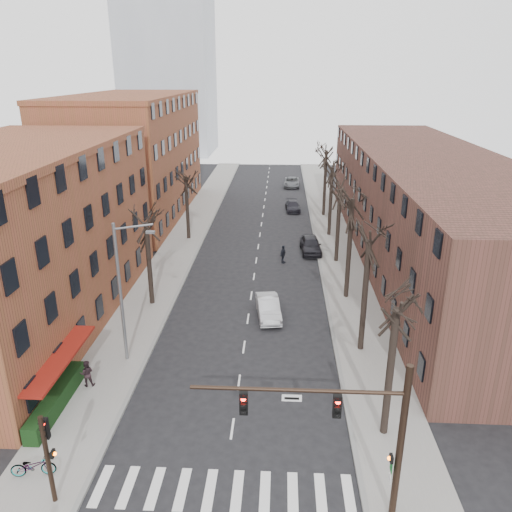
# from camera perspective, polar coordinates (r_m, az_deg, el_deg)

# --- Properties ---
(ground) EXTENTS (160.00, 160.00, 0.00)m
(ground) POSITION_cam_1_polar(r_m,az_deg,el_deg) (23.94, -3.74, -25.20)
(ground) COLOR black
(ground) RESTS_ON ground
(sidewalk_left) EXTENTS (4.00, 90.00, 0.15)m
(sidewalk_left) POSITION_cam_1_polar(r_m,az_deg,el_deg) (55.29, -7.91, 2.32)
(sidewalk_left) COLOR gray
(sidewalk_left) RESTS_ON ground
(sidewalk_right) EXTENTS (4.00, 90.00, 0.15)m
(sidewalk_right) POSITION_cam_1_polar(r_m,az_deg,el_deg) (54.63, 8.82, 2.05)
(sidewalk_right) COLOR gray
(sidewalk_right) RESTS_ON ground
(building_left_near) EXTENTS (12.00, 26.00, 12.00)m
(building_left_near) POSITION_cam_1_polar(r_m,az_deg,el_deg) (38.15, -25.84, 1.43)
(building_left_near) COLOR brown
(building_left_near) RESTS_ON ground
(building_left_far) EXTENTS (12.00, 28.00, 14.00)m
(building_left_far) POSITION_cam_1_polar(r_m,az_deg,el_deg) (64.09, -13.91, 10.80)
(building_left_far) COLOR brown
(building_left_far) RESTS_ON ground
(building_right) EXTENTS (12.00, 50.00, 10.00)m
(building_right) POSITION_cam_1_polar(r_m,az_deg,el_deg) (50.06, 18.86, 5.36)
(building_right) COLOR #512D25
(building_right) RESTS_ON ground
(office_tower) EXTENTS (18.00, 18.00, 60.00)m
(office_tower) POSITION_cam_1_polar(r_m,az_deg,el_deg) (114.93, -10.37, 26.61)
(office_tower) COLOR #B2B7BF
(office_tower) RESTS_ON ground
(awning_left) EXTENTS (1.20, 7.00, 0.15)m
(awning_left) POSITION_cam_1_polar(r_m,az_deg,el_deg) (30.64, -20.76, -15.00)
(awning_left) COLOR maroon
(awning_left) RESTS_ON ground
(hedge) EXTENTS (0.80, 6.00, 1.00)m
(hedge) POSITION_cam_1_polar(r_m,az_deg,el_deg) (29.59, -21.86, -15.02)
(hedge) COLOR black
(hedge) RESTS_ON sidewalk_left
(tree_right_a) EXTENTS (5.20, 5.20, 10.00)m
(tree_right_a) POSITION_cam_1_polar(r_m,az_deg,el_deg) (27.30, 14.33, -19.10)
(tree_right_a) COLOR black
(tree_right_a) RESTS_ON ground
(tree_right_b) EXTENTS (5.20, 5.20, 10.80)m
(tree_right_b) POSITION_cam_1_polar(r_m,az_deg,el_deg) (33.74, 11.82, -10.48)
(tree_right_b) COLOR black
(tree_right_b) RESTS_ON ground
(tree_right_c) EXTENTS (5.20, 5.20, 11.60)m
(tree_right_c) POSITION_cam_1_polar(r_m,az_deg,el_deg) (40.74, 10.22, -4.71)
(tree_right_c) COLOR black
(tree_right_c) RESTS_ON ground
(tree_right_d) EXTENTS (5.20, 5.20, 10.00)m
(tree_right_d) POSITION_cam_1_polar(r_m,az_deg,el_deg) (48.06, 9.12, -0.66)
(tree_right_d) COLOR black
(tree_right_d) RESTS_ON ground
(tree_right_e) EXTENTS (5.20, 5.20, 10.80)m
(tree_right_e) POSITION_cam_1_polar(r_m,az_deg,el_deg) (55.56, 8.31, 2.31)
(tree_right_e) COLOR black
(tree_right_e) RESTS_ON ground
(tree_right_f) EXTENTS (5.20, 5.20, 11.60)m
(tree_right_f) POSITION_cam_1_polar(r_m,az_deg,el_deg) (63.19, 7.70, 4.57)
(tree_right_f) COLOR black
(tree_right_f) RESTS_ON ground
(tree_left_a) EXTENTS (5.20, 5.20, 9.50)m
(tree_left_a) POSITION_cam_1_polar(r_m,az_deg,el_deg) (39.83, -11.75, -5.44)
(tree_left_a) COLOR black
(tree_left_a) RESTS_ON ground
(tree_left_b) EXTENTS (5.20, 5.20, 9.50)m
(tree_left_b) POSITION_cam_1_polar(r_m,az_deg,el_deg) (54.31, -7.68, 1.91)
(tree_left_b) COLOR black
(tree_left_b) RESTS_ON ground
(signal_mast_arm) EXTENTS (8.14, 0.30, 7.20)m
(signal_mast_arm) POSITION_cam_1_polar(r_m,az_deg,el_deg) (20.36, 11.92, -18.67)
(signal_mast_arm) COLOR black
(signal_mast_arm) RESTS_ON ground
(signal_pole_left) EXTENTS (0.47, 0.44, 4.40)m
(signal_pole_left) POSITION_cam_1_polar(r_m,az_deg,el_deg) (23.24, -22.73, -20.00)
(signal_pole_left) COLOR black
(signal_pole_left) RESTS_ON ground
(streetlight) EXTENTS (2.45, 0.22, 9.03)m
(streetlight) POSITION_cam_1_polar(r_m,az_deg,el_deg) (30.66, -15.00, -3.51)
(streetlight) COLOR slate
(streetlight) RESTS_ON ground
(silver_sedan) EXTENTS (2.14, 4.60, 1.46)m
(silver_sedan) POSITION_cam_1_polar(r_m,az_deg,el_deg) (36.86, 1.42, -5.92)
(silver_sedan) COLOR #B1B4B9
(silver_sedan) RESTS_ON ground
(parked_car_near) EXTENTS (2.18, 4.87, 1.63)m
(parked_car_near) POSITION_cam_1_polar(r_m,az_deg,el_deg) (49.97, 6.26, 1.30)
(parked_car_near) COLOR black
(parked_car_near) RESTS_ON ground
(parked_car_mid) EXTENTS (2.04, 4.40, 1.24)m
(parked_car_mid) POSITION_cam_1_polar(r_m,az_deg,el_deg) (64.97, 4.22, 5.71)
(parked_car_mid) COLOR black
(parked_car_mid) RESTS_ON ground
(parked_car_far) EXTENTS (2.52, 5.17, 1.42)m
(parked_car_far) POSITION_cam_1_polar(r_m,az_deg,el_deg) (78.92, 4.11, 8.41)
(parked_car_far) COLOR #5A5D62
(parked_car_far) RESTS_ON ground
(pedestrian_b) EXTENTS (0.89, 0.77, 1.59)m
(pedestrian_b) POSITION_cam_1_polar(r_m,az_deg,el_deg) (30.66, -18.77, -12.58)
(pedestrian_b) COLOR black
(pedestrian_b) RESTS_ON sidewalk_left
(pedestrian_crossing) EXTENTS (0.81, 1.10, 1.74)m
(pedestrian_crossing) POSITION_cam_1_polar(r_m,az_deg,el_deg) (46.96, 3.11, 0.20)
(pedestrian_crossing) COLOR black
(pedestrian_crossing) RESTS_ON ground
(bicycle) EXTENTS (2.05, 1.00, 1.03)m
(bicycle) POSITION_cam_1_polar(r_m,az_deg,el_deg) (25.92, -24.12, -21.05)
(bicycle) COLOR gray
(bicycle) RESTS_ON sidewalk_left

